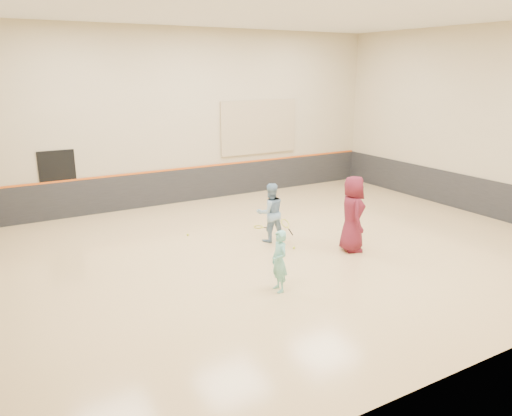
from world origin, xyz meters
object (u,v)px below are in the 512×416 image
young_man (353,214)px  spare_racket (258,227)px  instructor (270,212)px  girl (279,261)px

young_man → spare_racket: (-1.12, 2.91, -0.98)m
instructor → girl: bearing=70.5°
instructor → spare_racket: instructor is taller
girl → young_man: size_ratio=0.68×
instructor → spare_racket: 1.49m
young_man → spare_racket: size_ratio=3.11×
girl → young_man: (3.00, 1.15, 0.32)m
instructor → young_man: 2.25m
girl → spare_racket: (1.87, 4.06, -0.66)m
girl → spare_racket: girl is taller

